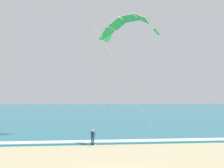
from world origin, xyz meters
name	(u,v)px	position (x,y,z in m)	size (l,w,h in m)	color
sea	(89,111)	(0.00, 72.44, 0.10)	(200.00, 120.00, 0.20)	teal
surf_foam	(101,141)	(0.00, 13.44, 0.22)	(200.00, 1.66, 0.04)	white
surfboard	(93,145)	(-0.95, 12.17, 0.03)	(0.98, 1.46, 0.09)	white
kitesurfer	(93,136)	(-0.95, 12.19, 0.94)	(0.66, 0.66, 1.69)	#143347
kite_primary	(129,24)	(3.80, 17.32, 14.21)	(8.26, 7.97, 14.25)	green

